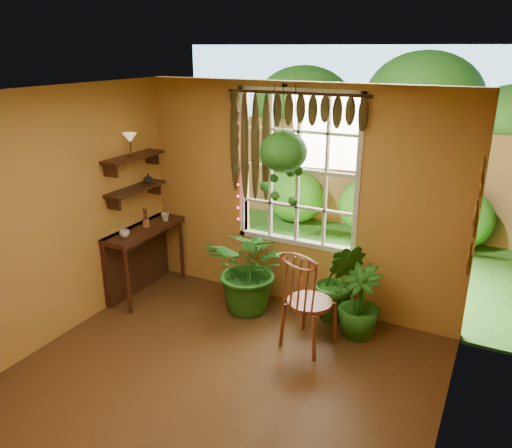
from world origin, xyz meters
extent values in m
plane|color=#522E17|center=(0.00, 0.00, 0.00)|extent=(4.50, 4.50, 0.00)
plane|color=white|center=(0.00, 0.00, 2.70)|extent=(4.50, 4.50, 0.00)
plane|color=#C38042|center=(0.00, 2.25, 1.35)|extent=(4.00, 0.00, 4.00)
plane|color=#C38042|center=(-2.00, 0.00, 1.35)|extent=(0.00, 4.50, 4.50)
plane|color=#C38042|center=(2.00, 0.00, 1.35)|extent=(0.00, 4.50, 4.50)
cube|color=silver|center=(0.00, 2.28, 1.70)|extent=(1.52, 0.10, 1.86)
cube|color=white|center=(0.00, 2.31, 1.70)|extent=(1.38, 0.01, 1.78)
cylinder|color=#3C1C10|center=(0.00, 2.17, 2.58)|extent=(1.70, 0.04, 0.04)
cube|color=#3C1C10|center=(-1.80, 1.60, 0.87)|extent=(0.40, 1.20, 0.06)
cube|color=#3C1C10|center=(-1.96, 1.60, 0.45)|extent=(0.08, 1.18, 0.90)
cylinder|color=#3C1C10|center=(-1.64, 1.05, 0.43)|extent=(0.05, 0.05, 0.86)
cylinder|color=#3C1C10|center=(-1.64, 2.15, 0.43)|extent=(0.05, 0.05, 0.86)
cube|color=#3C1C10|center=(-1.88, 1.60, 1.40)|extent=(0.25, 0.90, 0.04)
cube|color=#3C1C10|center=(-1.88, 1.60, 1.80)|extent=(0.25, 0.90, 0.04)
cube|color=#255217|center=(0.00, 7.25, -0.02)|extent=(14.00, 10.00, 0.04)
cube|color=olive|center=(0.00, 5.45, 0.90)|extent=(12.00, 0.10, 1.80)
plane|color=#90C7F1|center=(0.00, 9.05, 1.55)|extent=(12.00, 0.00, 12.00)
cylinder|color=maroon|center=(0.53, 1.41, 0.51)|extent=(0.58, 0.58, 0.04)
torus|color=maroon|center=(0.49, 1.21, 1.06)|extent=(0.46, 0.14, 0.46)
imported|color=#1A4F15|center=(-0.36, 1.79, 0.56)|extent=(1.06, 0.94, 1.11)
imported|color=#1A4F15|center=(0.65, 2.05, 0.50)|extent=(0.64, 0.56, 1.00)
imported|color=#1A4F15|center=(0.96, 1.83, 0.42)|extent=(0.60, 0.60, 0.84)
ellipsoid|color=black|center=(-0.02, 1.89, 1.90)|extent=(0.31, 0.31, 0.19)
ellipsoid|color=#1A4F15|center=(-0.02, 1.89, 1.98)|extent=(0.53, 0.53, 0.45)
imported|color=silver|center=(-1.78, 1.22, 0.95)|extent=(0.13, 0.13, 0.10)
imported|color=beige|center=(-1.72, 1.94, 0.95)|extent=(0.13, 0.13, 0.10)
cylinder|color=#994B2C|center=(-1.80, 1.64, 0.95)|extent=(0.08, 0.08, 0.10)
imported|color=#B2AD99|center=(-1.87, 1.83, 1.48)|extent=(0.13, 0.13, 0.13)
cylinder|color=brown|center=(-1.86, 1.55, 1.83)|extent=(0.09, 0.09, 0.03)
cylinder|color=brown|center=(-1.86, 1.55, 1.92)|extent=(0.02, 0.02, 0.17)
cone|color=slate|center=(-1.86, 1.55, 2.04)|extent=(0.17, 0.17, 0.11)
camera|label=1|loc=(2.18, -3.02, 3.06)|focal=35.00mm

